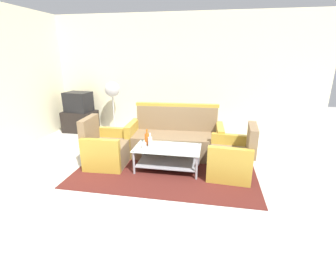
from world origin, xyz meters
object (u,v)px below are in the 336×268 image
object	(u,v)px
couch	(175,139)
coffee_table	(167,155)
tv_stand	(81,121)
pedestal_fan	(112,92)
bottle_orange	(147,139)
armchair_left	(106,149)
television	(78,102)
armchair_right	(232,159)
bottle_clear	(150,142)
cup	(144,146)

from	to	relation	value
couch	coffee_table	distance (m)	0.71
tv_stand	pedestal_fan	xyz separation A→B (m)	(0.89, 0.05, 0.75)
bottle_orange	pedestal_fan	bearing A→B (deg)	126.81
armchair_left	television	size ratio (longest dim) A/B	1.30
bottle_orange	tv_stand	distance (m)	2.81
armchair_left	bottle_orange	distance (m)	0.78
armchair_right	bottle_clear	bearing A→B (deg)	95.67
coffee_table	bottle_orange	size ratio (longest dim) A/B	3.95
armchair_right	bottle_orange	xyz separation A→B (m)	(-1.42, 0.06, 0.23)
cup	television	distance (m)	2.92
coffee_table	couch	bearing A→B (deg)	88.25
coffee_table	television	world-z (taller)	television
armchair_left	tv_stand	xyz separation A→B (m)	(-1.46, 1.75, -0.03)
pedestal_fan	bottle_clear	bearing A→B (deg)	-53.05
armchair_left	television	distance (m)	2.33
armchair_left	armchair_right	xyz separation A→B (m)	(2.17, -0.02, 0.00)
television	cup	bearing A→B (deg)	146.86
armchair_left	tv_stand	size ratio (longest dim) A/B	1.06
coffee_table	armchair_left	bearing A→B (deg)	178.52
couch	pedestal_fan	distance (m)	2.16
tv_stand	coffee_table	bearing A→B (deg)	-34.62
couch	tv_stand	world-z (taller)	couch
television	pedestal_fan	xyz separation A→B (m)	(0.89, 0.05, 0.25)
coffee_table	pedestal_fan	size ratio (longest dim) A/B	0.87
armchair_right	cup	distance (m)	1.45
cup	bottle_clear	bearing A→B (deg)	44.11
couch	cup	bearing A→B (deg)	61.82
armchair_left	bottle_orange	size ratio (longest dim) A/B	3.05
couch	armchair_right	bearing A→B (deg)	143.63
armchair_left	armchair_right	size ratio (longest dim) A/B	1.00
coffee_table	television	bearing A→B (deg)	145.34
bottle_clear	tv_stand	xyz separation A→B (m)	(-2.29, 1.81, -0.24)
coffee_table	armchair_right	bearing A→B (deg)	0.55
couch	tv_stand	xyz separation A→B (m)	(-2.60, 1.07, -0.06)
couch	pedestal_fan	xyz separation A→B (m)	(-1.71, 1.12, 0.70)
bottle_orange	pedestal_fan	xyz separation A→B (m)	(-1.32, 1.77, 0.50)
bottle_clear	cup	size ratio (longest dim) A/B	2.47
cup	tv_stand	size ratio (longest dim) A/B	0.12
coffee_table	tv_stand	distance (m)	3.14
armchair_right	tv_stand	bearing A→B (deg)	68.12
armchair_left	armchair_right	bearing A→B (deg)	86.67
coffee_table	cup	distance (m)	0.43
armchair_right	bottle_orange	bearing A→B (deg)	91.84
tv_stand	bottle_clear	bearing A→B (deg)	-38.29
bottle_clear	armchair_right	bearing A→B (deg)	1.60
couch	bottle_orange	xyz separation A→B (m)	(-0.39, -0.64, 0.20)
couch	armchair_left	bearing A→B (deg)	28.46
armchair_right	cup	world-z (taller)	armchair_right
television	armchair_right	bearing A→B (deg)	161.50
armchair_right	cup	xyz separation A→B (m)	(-1.43, -0.12, 0.17)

